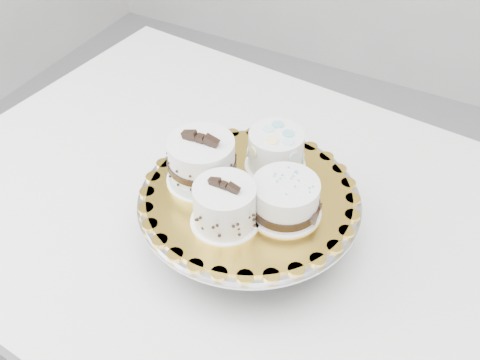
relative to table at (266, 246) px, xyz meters
The scene contains 7 objects.
table is the anchor object (origin of this frame).
cake_stand 0.15m from the table, 98.95° to the right, with size 0.36×0.36×0.10m.
cake_board 0.18m from the table, 98.95° to the right, with size 0.33×0.33×0.00m, color gold.
cake_swirl 0.24m from the table, 96.11° to the right, with size 0.11×0.11×0.08m.
cake_banded 0.24m from the table, 148.58° to the right, with size 0.12×0.12×0.10m.
cake_dots 0.21m from the table, 96.43° to the left, with size 0.11×0.11×0.07m.
cake_ribbon 0.22m from the table, 46.27° to the right, with size 0.12×0.12×0.06m.
Camera 1 is at (0.24, -0.65, 1.52)m, focal length 45.00 mm.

